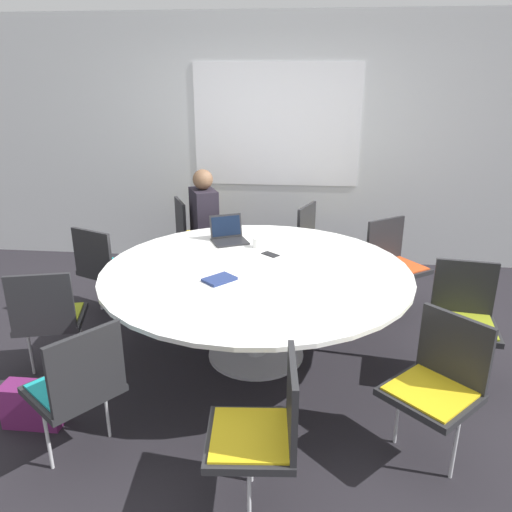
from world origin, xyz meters
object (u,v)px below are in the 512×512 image
object	(u,v)px
chair_1	(105,265)
spiral_notebook	(219,279)
chair_3	(78,382)
laptop	(228,235)
coffee_cup	(257,243)
chair_5	(438,379)
handbag	(33,405)
chair_8	(318,240)
cell_phone	(270,254)
chair_7	(394,259)
chair_2	(48,314)
person_0	(206,219)
chair_4	(264,426)
chair_0	(193,231)
chair_6	(464,314)

from	to	relation	value
chair_1	spiral_notebook	distance (m)	1.41
chair_1	chair_3	world-z (taller)	same
laptop	coffee_cup	world-z (taller)	laptop
chair_5	handbag	world-z (taller)	chair_5
chair_8	laptop	world-z (taller)	laptop
spiral_notebook	cell_phone	xyz separation A→B (m)	(0.31, 0.56, -0.01)
laptop	spiral_notebook	distance (m)	0.88
chair_7	chair_1	bearing A→B (deg)	-26.97
spiral_notebook	coffee_cup	size ratio (longest dim) A/B	3.22
chair_3	chair_8	bearing A→B (deg)	10.59
chair_3	coffee_cup	bearing A→B (deg)	12.10
chair_2	chair_3	size ratio (longest dim) A/B	1.00
person_0	spiral_notebook	bearing A→B (deg)	-11.25
chair_4	coffee_cup	xyz separation A→B (m)	(-0.23, 1.95, 0.26)
laptop	handbag	bearing A→B (deg)	-147.84
laptop	handbag	distance (m)	1.98
chair_0	handbag	size ratio (longest dim) A/B	2.36
cell_phone	handbag	size ratio (longest dim) A/B	0.42
chair_8	coffee_cup	bearing A→B (deg)	-8.04
spiral_notebook	person_0	bearing A→B (deg)	104.59
laptop	coffee_cup	xyz separation A→B (m)	(0.27, -0.14, -0.01)
chair_5	cell_phone	bearing A→B (deg)	-7.43
chair_0	spiral_notebook	distance (m)	1.93
chair_1	chair_6	xyz separation A→B (m)	(2.85, -0.67, 0.00)
chair_7	person_0	size ratio (longest dim) A/B	0.71
chair_7	cell_phone	world-z (taller)	chair_7
chair_4	chair_7	size ratio (longest dim) A/B	1.00
chair_2	person_0	distance (m)	1.99
chair_1	person_0	world-z (taller)	person_0
chair_0	spiral_notebook	bearing A→B (deg)	-7.43
chair_3	person_0	size ratio (longest dim) A/B	0.71
chair_2	handbag	size ratio (longest dim) A/B	2.36
chair_0	chair_3	world-z (taller)	same
chair_0	cell_phone	bearing A→B (deg)	10.28
chair_2	cell_phone	bearing A→B (deg)	11.99
cell_phone	person_0	bearing A→B (deg)	124.44
coffee_cup	cell_phone	size ratio (longest dim) A/B	0.52
chair_7	coffee_cup	xyz separation A→B (m)	(-1.19, -0.44, 0.26)
chair_0	handbag	world-z (taller)	chair_0
chair_1	chair_2	bearing A→B (deg)	-68.27
chair_1	chair_8	size ratio (longest dim) A/B	1.00
chair_5	person_0	xyz separation A→B (m)	(-1.76, 2.37, 0.20)
coffee_cup	handbag	xyz separation A→B (m)	(-1.26, -1.45, -0.63)
chair_5	handbag	bearing A→B (deg)	43.76
chair_2	chair_5	xyz separation A→B (m)	(2.51, -0.53, 0.00)
spiral_notebook	coffee_cup	xyz separation A→B (m)	(0.19, 0.73, 0.03)
chair_7	cell_phone	size ratio (longest dim) A/B	5.60
coffee_cup	person_0	bearing A→B (deg)	124.32
chair_3	cell_phone	distance (m)	1.80
chair_1	chair_5	xyz separation A→B (m)	(2.49, -1.50, 0.00)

